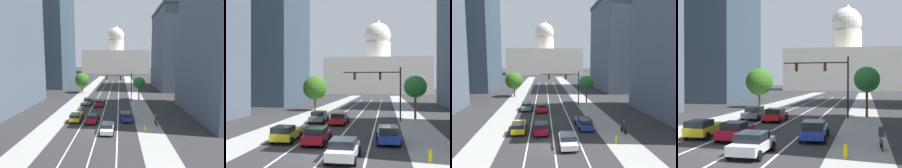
{
  "view_description": "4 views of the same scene",
  "coord_description": "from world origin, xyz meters",
  "views": [
    {
      "loc": [
        3.28,
        -27.51,
        10.81
      ],
      "look_at": [
        1.16,
        24.27,
        4.09
      ],
      "focal_mm": 30.2,
      "sensor_mm": 36.0,
      "label": 1
    },
    {
      "loc": [
        4.32,
        -19.55,
        5.18
      ],
      "look_at": [
        -2.89,
        23.24,
        5.08
      ],
      "focal_mm": 45.77,
      "sensor_mm": 36.0,
      "label": 2
    },
    {
      "loc": [
        -1.1,
        -22.28,
        9.47
      ],
      "look_at": [
        2.5,
        13.75,
        5.39
      ],
      "focal_mm": 32.87,
      "sensor_mm": 36.0,
      "label": 3
    },
    {
      "loc": [
        8.31,
        -19.94,
        4.68
      ],
      "look_at": [
        -2.27,
        26.61,
        4.04
      ],
      "focal_mm": 53.41,
      "sensor_mm": 36.0,
      "label": 4
    }
  ],
  "objects": [
    {
      "name": "lane_stripe_center",
      "position": [
        0.0,
        25.0,
        0.01
      ],
      "size": [
        0.16,
        90.0,
        0.01
      ],
      "primitive_type": "cube",
      "color": "white",
      "rests_on": "ground"
    },
    {
      "name": "sidewalk_right",
      "position": [
        7.97,
        35.0,
        0.01
      ],
      "size": [
        4.0,
        130.0,
        0.01
      ],
      "primitive_type": "cube",
      "color": "gray",
      "rests_on": "ground"
    },
    {
      "name": "car_blue",
      "position": [
        4.49,
        5.47,
        0.8
      ],
      "size": [
        2.16,
        4.87,
        1.56
      ],
      "rotation": [
        0.0,
        0.0,
        1.62
      ],
      "color": "#1E389E",
      "rests_on": "ground"
    },
    {
      "name": "lane_stripe_left",
      "position": [
        -2.99,
        25.0,
        0.01
      ],
      "size": [
        0.16,
        90.0,
        0.01
      ],
      "primitive_type": "cube",
      "color": "white",
      "rests_on": "ground"
    },
    {
      "name": "street_tree_far_right",
      "position": [
        8.48,
        22.66,
        4.71
      ],
      "size": [
        3.25,
        3.25,
        6.37
      ],
      "color": "#51381E",
      "rests_on": "ground"
    },
    {
      "name": "capitol_building",
      "position": [
        0.0,
        132.06,
        11.3
      ],
      "size": [
        52.04,
        29.89,
        38.16
      ],
      "color": "beige",
      "rests_on": "ground"
    },
    {
      "name": "fire_hydrant",
      "position": [
        7.18,
        -0.18,
        0.46
      ],
      "size": [
        0.26,
        0.35,
        0.91
      ],
      "color": "yellow",
      "rests_on": "ground"
    },
    {
      "name": "office_tower_far_right",
      "position": [
        25.51,
        44.93,
        14.73
      ],
      "size": [
        17.35,
        24.01,
        29.39
      ],
      "color": "#4C5666",
      "rests_on": "ground"
    },
    {
      "name": "cyclist",
      "position": [
        9.35,
        2.98,
        0.85
      ],
      "size": [
        0.38,
        1.7,
        1.72
      ],
      "rotation": [
        0.0,
        0.0,
        1.64
      ],
      "color": "black",
      "rests_on": "ground"
    },
    {
      "name": "car_crimson",
      "position": [
        -1.49,
        4.09,
        0.75
      ],
      "size": [
        1.97,
        4.19,
        1.43
      ],
      "rotation": [
        0.0,
        0.0,
        1.58
      ],
      "color": "maroon",
      "rests_on": "ground"
    },
    {
      "name": "car_gray",
      "position": [
        -4.48,
        17.4,
        0.77
      ],
      "size": [
        2.22,
        4.59,
        1.46
      ],
      "rotation": [
        0.0,
        0.0,
        1.6
      ],
      "color": "slate",
      "rests_on": "ground"
    },
    {
      "name": "car_white",
      "position": [
        1.49,
        -0.48,
        0.76
      ],
      "size": [
        2.08,
        4.16,
        1.43
      ],
      "rotation": [
        0.0,
        0.0,
        1.56
      ],
      "color": "silver",
      "rests_on": "ground"
    },
    {
      "name": "lane_stripe_right",
      "position": [
        2.99,
        25.0,
        0.01
      ],
      "size": [
        0.16,
        90.0,
        0.01
      ],
      "primitive_type": "cube",
      "color": "white",
      "rests_on": "ground"
    },
    {
      "name": "sidewalk_left",
      "position": [
        -7.97,
        35.0,
        0.01
      ],
      "size": [
        4.0,
        130.0,
        0.01
      ],
      "primitive_type": "cube",
      "color": "gray",
      "rests_on": "ground"
    },
    {
      "name": "car_yellow",
      "position": [
        -4.47,
        4.75,
        0.77
      ],
      "size": [
        2.11,
        4.55,
        1.47
      ],
      "rotation": [
        0.0,
        0.0,
        1.61
      ],
      "color": "yellow",
      "rests_on": "ground"
    },
    {
      "name": "ground_plane",
      "position": [
        0.0,
        40.0,
        0.0
      ],
      "size": [
        400.0,
        400.0,
        0.0
      ],
      "primitive_type": "plane",
      "color": "#2B2B2D"
    },
    {
      "name": "street_tree_near_left",
      "position": [
        -8.92,
        32.89,
        4.34
      ],
      "size": [
        4.54,
        4.54,
        6.62
      ],
      "color": "#51381E",
      "rests_on": "ground"
    },
    {
      "name": "traffic_signal_mast",
      "position": [
        3.89,
        20.24,
        5.2
      ],
      "size": [
        7.95,
        0.39,
        7.42
      ],
      "color": "black",
      "rests_on": "ground"
    },
    {
      "name": "office_tower_far_left",
      "position": [
        -26.87,
        48.68,
        23.64
      ],
      "size": [
        20.17,
        21.5,
        47.21
      ],
      "color": "#334251",
      "rests_on": "ground"
    },
    {
      "name": "car_red",
      "position": [
        -1.49,
        15.86,
        0.76
      ],
      "size": [
        2.11,
        4.34,
        1.46
      ],
      "rotation": [
        0.0,
        0.0,
        1.56
      ],
      "color": "red",
      "rests_on": "ground"
    }
  ]
}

